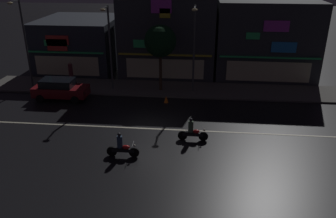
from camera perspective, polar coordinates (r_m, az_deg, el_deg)
name	(u,v)px	position (r m, az deg, el deg)	size (l,w,h in m)	color
ground_plane	(150,129)	(23.16, -3.07, -3.28)	(140.00, 140.00, 0.00)	black
lane_divider_stripe	(150,129)	(23.15, -3.07, -3.27)	(29.15, 0.16, 0.01)	beige
sidewalk_far	(163,89)	(30.10, -0.92, 3.39)	(30.68, 3.90, 0.14)	#5B5954
storefront_left_block	(81,43)	(37.32, -14.24, 10.55)	(7.57, 8.66, 5.00)	#2D333D
storefront_center_block	(264,37)	(35.14, 15.60, 11.39)	(9.13, 8.02, 7.11)	#383A3F
storefront_right_block	(169,30)	(34.72, 0.18, 12.90)	(8.84, 8.06, 8.07)	#383A3F
streetlamp_west	(24,37)	(31.73, -22.81, 10.91)	(0.44, 1.64, 7.38)	#47494C
streetlamp_mid	(109,42)	(28.98, -9.72, 10.92)	(0.44, 1.64, 6.99)	#47494C
streetlamp_east	(194,43)	(28.05, 4.33, 10.86)	(0.44, 1.64, 7.07)	#47494C
pedestrian_on_sidewalk	(71,73)	(32.59, -15.79, 5.83)	(0.38, 0.38, 1.88)	brown
street_tree	(160,41)	(28.51, -1.29, 11.14)	(2.63, 2.63, 5.52)	#473323
parked_car_near_kerb	(60,89)	(29.10, -17.44, 3.22)	(4.30, 1.98, 1.67)	maroon
motorcycle_lead	(122,147)	(19.89, -7.67, -6.21)	(1.90, 0.60, 1.52)	black
motorcycle_opposite_lane	(192,131)	(21.48, 4.03, -3.68)	(1.90, 0.60, 1.52)	black
traffic_cone	(166,99)	(27.25, -0.31, 1.64)	(0.36, 0.36, 0.55)	orange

